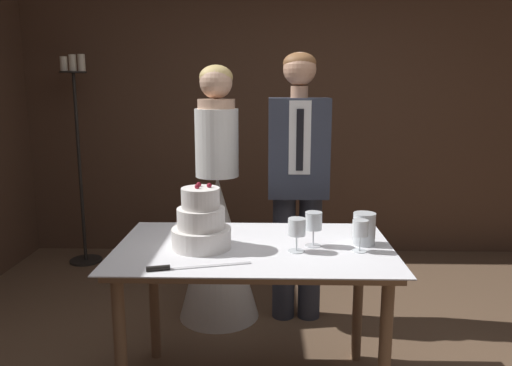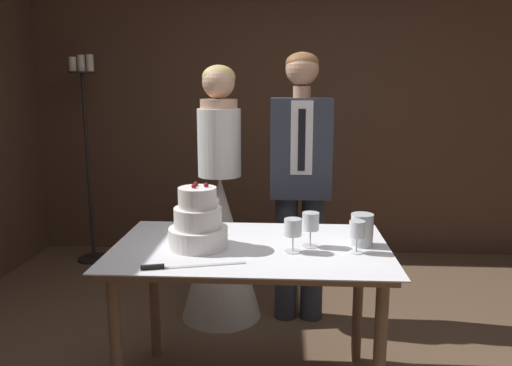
{
  "view_description": "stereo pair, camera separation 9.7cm",
  "coord_description": "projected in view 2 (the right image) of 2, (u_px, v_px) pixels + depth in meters",
  "views": [
    {
      "loc": [
        -0.14,
        -2.19,
        1.54
      ],
      "look_at": [
        -0.21,
        0.57,
        1.01
      ],
      "focal_mm": 35.0,
      "sensor_mm": 36.0,
      "label": 1
    },
    {
      "loc": [
        -0.05,
        -2.19,
        1.54
      ],
      "look_at": [
        -0.21,
        0.57,
        1.01
      ],
      "focal_mm": 35.0,
      "sensor_mm": 36.0,
      "label": 2
    }
  ],
  "objects": [
    {
      "name": "wall_back",
      "position": [
        291.0,
        114.0,
        4.6
      ],
      "size": [
        4.97,
        0.12,
        2.59
      ],
      "primitive_type": "cube",
      "color": "#513828",
      "rests_on": "ground_plane"
    },
    {
      "name": "cake_table",
      "position": [
        251.0,
        264.0,
        2.45
      ],
      "size": [
        1.34,
        0.83,
        0.78
      ],
      "color": "#8E6B4C",
      "rests_on": "ground_plane"
    },
    {
      "name": "tiered_cake",
      "position": [
        198.0,
        223.0,
        2.39
      ],
      "size": [
        0.29,
        0.29,
        0.32
      ],
      "color": "white",
      "rests_on": "cake_table"
    },
    {
      "name": "cake_knife",
      "position": [
        173.0,
        266.0,
        2.13
      ],
      "size": [
        0.44,
        0.13,
        0.02
      ],
      "rotation": [
        0.0,
        0.0,
        0.25
      ],
      "color": "silver",
      "rests_on": "cake_table"
    },
    {
      "name": "wine_glass_near",
      "position": [
        357.0,
        230.0,
        2.31
      ],
      "size": [
        0.07,
        0.07,
        0.15
      ],
      "color": "silver",
      "rests_on": "cake_table"
    },
    {
      "name": "wine_glass_middle",
      "position": [
        293.0,
        229.0,
        2.32
      ],
      "size": [
        0.08,
        0.08,
        0.16
      ],
      "color": "silver",
      "rests_on": "cake_table"
    },
    {
      "name": "wine_glass_far",
      "position": [
        311.0,
        223.0,
        2.4
      ],
      "size": [
        0.08,
        0.08,
        0.17
      ],
      "color": "silver",
      "rests_on": "cake_table"
    },
    {
      "name": "hurricane_candle",
      "position": [
        362.0,
        231.0,
        2.42
      ],
      "size": [
        0.11,
        0.11,
        0.16
      ],
      "color": "silver",
      "rests_on": "cake_table"
    },
    {
      "name": "bride",
      "position": [
        221.0,
        228.0,
        3.32
      ],
      "size": [
        0.54,
        0.54,
        1.68
      ],
      "color": "white",
      "rests_on": "ground_plane"
    },
    {
      "name": "groom",
      "position": [
        300.0,
        175.0,
        3.22
      ],
      "size": [
        0.39,
        0.25,
        1.76
      ],
      "color": "#333847",
      "rests_on": "ground_plane"
    },
    {
      "name": "candle_stand",
      "position": [
        88.0,
        158.0,
        4.36
      ],
      "size": [
        0.28,
        0.28,
        1.81
      ],
      "color": "black",
      "rests_on": "ground_plane"
    }
  ]
}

